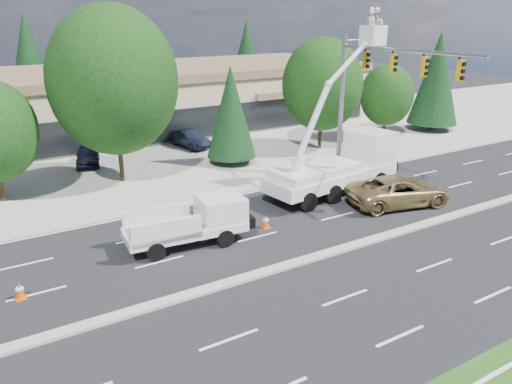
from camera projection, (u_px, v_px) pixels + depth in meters
ground at (296, 264)px, 21.55m from camera, size 140.00×140.00×0.00m
concrete_apron at (142, 156)px, 37.64m from camera, size 140.00×22.00×0.01m
road_median at (296, 263)px, 21.53m from camera, size 120.00×0.55×0.12m
strip_mall at (102, 100)px, 44.71m from camera, size 50.40×15.40×5.50m
tree_front_d at (113, 81)px, 30.00m from camera, size 7.83×7.83×10.86m
tree_front_e at (231, 112)px, 34.80m from camera, size 3.50×3.50×6.90m
tree_front_f at (322, 85)px, 38.25m from camera, size 6.19×6.19×8.59m
tree_front_g at (387, 95)px, 42.13m from camera, size 4.50×4.50×6.24m
tree_front_h at (436, 78)px, 44.69m from camera, size 4.46×4.46×8.78m
tree_back_b at (30, 61)px, 51.52m from camera, size 5.22×5.22×10.30m
tree_back_c at (159, 68)px, 58.82m from camera, size 3.90×3.90×7.69m
tree_back_d at (247, 55)px, 64.35m from camera, size 4.79×4.79×9.44m
signal_mast at (366, 86)px, 30.05m from camera, size 2.76×10.16×9.00m
utility_pickup at (194, 226)px, 23.19m from camera, size 5.74×2.63×2.13m
bucket_truck at (343, 155)px, 29.70m from camera, size 9.04×3.68×10.52m
traffic_cone_a at (20, 291)px, 18.81m from camera, size 0.40×0.40×0.70m
traffic_cone_b at (205, 233)px, 23.70m from camera, size 0.40×0.40×0.70m
traffic_cone_c at (266, 221)px, 25.05m from camera, size 0.40×0.40×0.70m
minivan at (399, 191)px, 27.93m from camera, size 6.34×4.03×1.63m
parked_car_west at (87, 156)px, 35.38m from camera, size 2.51×4.18×1.33m
parked_car_east at (189, 139)px, 40.06m from camera, size 2.18×4.33×1.36m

